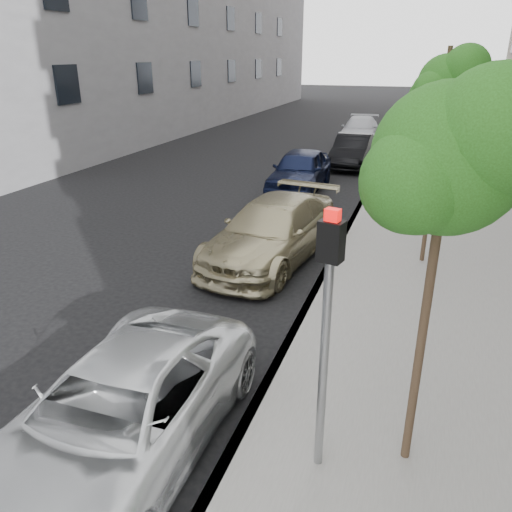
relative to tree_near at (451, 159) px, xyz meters
The scene contains 12 objects.
ground 5.15m from the tree_near, 155.05° to the right, with size 160.00×160.00×0.00m, color black.
sidewalk 22.82m from the tree_near, 87.27° to the left, with size 6.40×72.00×0.14m, color gray.
curb 22.89m from the tree_near, 95.21° to the left, with size 0.15×72.00×0.14m, color #9E9B93.
tree_near is the anchor object (origin of this frame).
tree_mid 6.51m from the tree_near, 90.00° to the left, with size 1.52×1.32×4.70m.
tree_far 13.00m from the tree_near, 90.00° to the left, with size 1.51×1.31×4.34m.
signal_pole 1.96m from the tree_near, 156.49° to the right, with size 0.28×0.23×3.12m.
minivan 4.64m from the tree_near, 163.61° to the right, with size 2.12×4.61×1.28m, color silver.
suv 7.36m from the tree_near, 121.20° to the left, with size 2.02×4.96×1.44m, color tan.
sedan_blue 13.48m from the tree_near, 109.91° to the left, with size 1.74×4.33×1.48m, color #0F1634.
sedan_black 17.82m from the tree_near, 100.92° to the left, with size 1.45×4.15×1.37m, color black.
sedan_rear 24.30m from the tree_near, 99.38° to the left, with size 1.93×4.75×1.38m, color #A4A6AC.
Camera 1 is at (3.01, -3.50, 4.64)m, focal length 35.00 mm.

